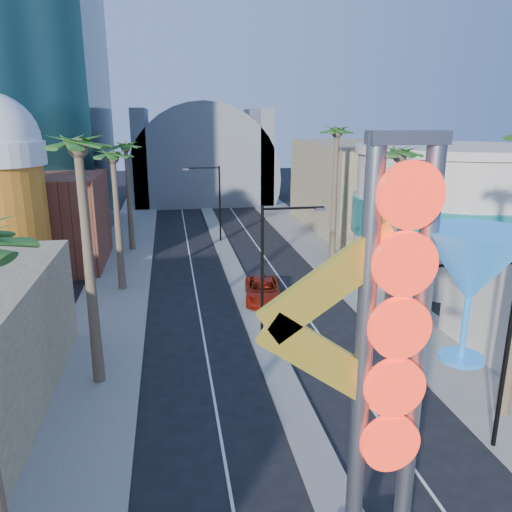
{
  "coord_description": "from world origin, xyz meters",
  "views": [
    {
      "loc": [
        -5.13,
        -7.31,
        12.84
      ],
      "look_at": [
        -0.02,
        21.97,
        4.51
      ],
      "focal_mm": 35.0,
      "sensor_mm": 36.0,
      "label": 1
    }
  ],
  "objects": [
    {
      "name": "filler_east",
      "position": [
        16.0,
        48.0,
        5.0
      ],
      "size": [
        10.0,
        20.0,
        10.0
      ],
      "primitive_type": "cube",
      "color": "#8D755B",
      "rests_on": "ground"
    },
    {
      "name": "sidewalk_east",
      "position": [
        9.5,
        35.0,
        0.07
      ],
      "size": [
        5.0,
        100.0,
        0.15
      ],
      "primitive_type": "cube",
      "color": "gray",
      "rests_on": "ground"
    },
    {
      "name": "sidewalk_west",
      "position": [
        -9.5,
        35.0,
        0.07
      ],
      "size": [
        5.0,
        100.0,
        0.15
      ],
      "primitive_type": "cube",
      "color": "gray",
      "rests_on": "ground"
    },
    {
      "name": "pedestrian_b",
      "position": [
        9.81,
        19.4,
        1.11
      ],
      "size": [
        1.17,
        1.11,
        1.92
      ],
      "primitive_type": "imported",
      "rotation": [
        0.0,
        0.0,
        2.59
      ],
      "color": "gray",
      "rests_on": "sidewalk_east"
    },
    {
      "name": "brick_filler_west",
      "position": [
        -16.0,
        38.0,
        4.0
      ],
      "size": [
        10.0,
        10.0,
        8.0
      ],
      "primitive_type": "cube",
      "color": "brown",
      "rests_on": "ground"
    },
    {
      "name": "canopy",
      "position": [
        0.0,
        72.0,
        4.31
      ],
      "size": [
        22.0,
        16.0,
        22.0
      ],
      "color": "slate",
      "rests_on": "ground"
    },
    {
      "name": "streetlight_1",
      "position": [
        -0.55,
        44.0,
        4.88
      ],
      "size": [
        3.79,
        0.25,
        8.0
      ],
      "color": "black",
      "rests_on": "ground"
    },
    {
      "name": "palm_2",
      "position": [
        -9.0,
        30.0,
        9.48
      ],
      "size": [
        2.4,
        2.4,
        11.2
      ],
      "color": "brown",
      "rests_on": "ground"
    },
    {
      "name": "median",
      "position": [
        0.0,
        38.0,
        0.07
      ],
      "size": [
        1.6,
        84.0,
        0.15
      ],
      "primitive_type": "cube",
      "color": "gray",
      "rests_on": "ground"
    },
    {
      "name": "turquoise_building",
      "position": [
        18.0,
        30.0,
        5.25
      ],
      "size": [
        16.6,
        16.6,
        10.6
      ],
      "color": "beige",
      "rests_on": "ground"
    },
    {
      "name": "palm_7",
      "position": [
        9.0,
        34.0,
        10.82
      ],
      "size": [
        2.4,
        2.4,
        12.7
      ],
      "color": "brown",
      "rests_on": "ground"
    },
    {
      "name": "streetlight_0",
      "position": [
        0.55,
        20.0,
        4.88
      ],
      "size": [
        3.79,
        0.25,
        8.0
      ],
      "color": "black",
      "rests_on": "ground"
    },
    {
      "name": "neon_sign",
      "position": [
        0.82,
        2.96,
        7.31
      ],
      "size": [
        6.53,
        2.6,
        12.55
      ],
      "color": "gray",
      "rests_on": "ground"
    },
    {
      "name": "red_pickup",
      "position": [
        1.2,
        25.99,
        0.77
      ],
      "size": [
        3.28,
        5.82,
        1.53
      ],
      "primitive_type": "imported",
      "rotation": [
        0.0,
        0.0,
        -0.14
      ],
      "color": "maroon",
      "rests_on": "ground"
    },
    {
      "name": "palm_6",
      "position": [
        9.0,
        22.0,
        9.93
      ],
      "size": [
        2.4,
        2.4,
        11.7
      ],
      "color": "brown",
      "rests_on": "ground"
    },
    {
      "name": "palm_1",
      "position": [
        -9.0,
        16.0,
        10.82
      ],
      "size": [
        2.4,
        2.4,
        12.7
      ],
      "color": "brown",
      "rests_on": "ground"
    },
    {
      "name": "streetlight_2",
      "position": [
        6.72,
        8.0,
        4.83
      ],
      "size": [
        3.45,
        0.25,
        8.0
      ],
      "color": "black",
      "rests_on": "ground"
    },
    {
      "name": "palm_3",
      "position": [
        -9.0,
        42.0,
        9.48
      ],
      "size": [
        2.4,
        2.4,
        11.2
      ],
      "color": "brown",
      "rests_on": "ground"
    }
  ]
}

